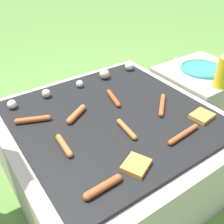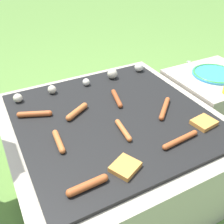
{
  "view_description": "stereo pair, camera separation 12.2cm",
  "coord_description": "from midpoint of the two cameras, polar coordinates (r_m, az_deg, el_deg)",
  "views": [
    {
      "loc": [
        -0.58,
        -0.83,
        1.13
      ],
      "look_at": [
        0.0,
        0.0,
        0.43
      ],
      "focal_mm": 42.0,
      "sensor_mm": 36.0,
      "label": 1
    },
    {
      "loc": [
        -0.47,
        -0.89,
        1.13
      ],
      "look_at": [
        0.0,
        0.0,
        0.43
      ],
      "focal_mm": 42.0,
      "sensor_mm": 36.0,
      "label": 2
    }
  ],
  "objects": [
    {
      "name": "sausage_back_left",
      "position": [
        0.91,
        -5.98,
        -16.08
      ],
      "size": [
        0.16,
        0.03,
        0.03
      ],
      "color": "#A34C23",
      "rests_on": "grill"
    },
    {
      "name": "fork_utensil",
      "position": [
        1.79,
        12.26,
        10.42
      ],
      "size": [
        0.1,
        0.16,
        0.01
      ],
      "color": "silver",
      "rests_on": "side_ledge"
    },
    {
      "name": "ground_plane",
      "position": [
        1.51,
        -2.38,
        -13.7
      ],
      "size": [
        14.0,
        14.0,
        0.0
      ],
      "primitive_type": "plane",
      "color": "#567F38"
    },
    {
      "name": "sausage_mid_left",
      "position": [
        1.3,
        8.25,
        1.48
      ],
      "size": [
        0.15,
        0.14,
        0.02
      ],
      "color": "#A34C23",
      "rests_on": "grill"
    },
    {
      "name": "bread_slice_right",
      "position": [
        1.27,
        16.41,
        -0.95
      ],
      "size": [
        0.11,
        0.1,
        0.02
      ],
      "color": "#D18438",
      "rests_on": "grill"
    },
    {
      "name": "grill",
      "position": [
        1.37,
        -2.59,
        -7.99
      ],
      "size": [
        0.98,
        0.98,
        0.41
      ],
      "color": "#A89E8C",
      "rests_on": "ground_plane"
    },
    {
      "name": "sausage_mid_right",
      "position": [
        1.13,
        12.33,
        -4.86
      ],
      "size": [
        0.19,
        0.04,
        0.02
      ],
      "color": "#A34C23",
      "rests_on": "grill"
    },
    {
      "name": "sausage_front_right",
      "position": [
        1.08,
        -13.65,
        -7.22
      ],
      "size": [
        0.03,
        0.15,
        0.02
      ],
      "color": "#B7602D",
      "rests_on": "grill"
    },
    {
      "name": "sausage_back_center",
      "position": [
        1.26,
        -19.54,
        -1.65
      ],
      "size": [
        0.15,
        0.08,
        0.03
      ],
      "color": "#A34C23",
      "rests_on": "grill"
    },
    {
      "name": "side_ledge",
      "position": [
        1.83,
        16.31,
        2.77
      ],
      "size": [
        0.5,
        0.45,
        0.41
      ],
      "color": "#A89E8C",
      "rests_on": "ground_plane"
    },
    {
      "name": "mushroom_row",
      "position": [
        1.51,
        -7.38,
        7.02
      ],
      "size": [
        0.78,
        0.06,
        0.06
      ],
      "color": "beige",
      "rests_on": "grill"
    },
    {
      "name": "bread_slice_left",
      "position": [
        0.98,
        1.65,
        -11.65
      ],
      "size": [
        0.13,
        0.12,
        0.02
      ],
      "color": "#D18438",
      "rests_on": "grill"
    },
    {
      "name": "sausage_back_right",
      "position": [
        1.13,
        0.1,
        -3.84
      ],
      "size": [
        0.04,
        0.15,
        0.02
      ],
      "color": "#B7602D",
      "rests_on": "grill"
    },
    {
      "name": "plate_colorful",
      "position": [
        1.74,
        17.18,
        8.98
      ],
      "size": [
        0.27,
        0.27,
        0.02
      ],
      "color": "#338CCC",
      "rests_on": "side_ledge"
    },
    {
      "name": "sausage_front_left",
      "position": [
        1.34,
        -2.28,
        2.97
      ],
      "size": [
        0.06,
        0.16,
        0.02
      ],
      "color": "#93421E",
      "rests_on": "grill"
    },
    {
      "name": "condiment_bottle",
      "position": [
        1.53,
        20.97,
        8.43
      ],
      "size": [
        0.07,
        0.07,
        0.21
      ],
      "color": "gold",
      "rests_on": "side_ledge"
    },
    {
      "name": "sausage_front_center",
      "position": [
        1.24,
        -10.56,
        -0.52
      ],
      "size": [
        0.13,
        0.09,
        0.03
      ],
      "color": "#B7602D",
      "rests_on": "grill"
    }
  ]
}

